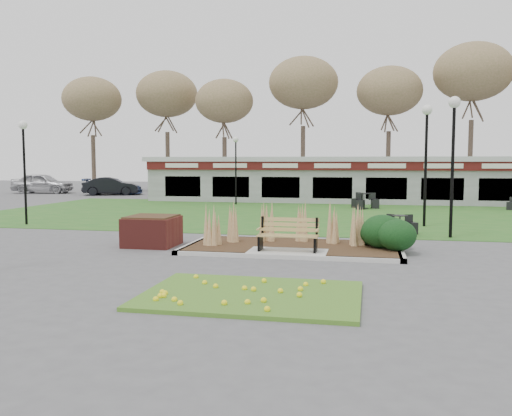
% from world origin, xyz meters
% --- Properties ---
extents(ground, '(100.00, 100.00, 0.00)m').
position_xyz_m(ground, '(0.00, 0.00, 0.00)').
color(ground, '#515154').
rests_on(ground, ground).
extents(lawn, '(34.00, 16.00, 0.02)m').
position_xyz_m(lawn, '(0.00, 12.00, 0.01)').
color(lawn, '#23611E').
rests_on(lawn, ground).
extents(flower_bed, '(4.20, 3.00, 0.16)m').
position_xyz_m(flower_bed, '(0.00, -4.60, 0.07)').
color(flower_bed, '#416C1F').
rests_on(flower_bed, ground).
extents(planting_bed, '(6.75, 3.40, 1.27)m').
position_xyz_m(planting_bed, '(1.27, 1.35, 0.37)').
color(planting_bed, '#382516').
rests_on(planting_bed, ground).
extents(park_bench, '(1.70, 0.66, 0.93)m').
position_xyz_m(park_bench, '(0.00, 0.25, 0.59)').
color(park_bench, tan).
rests_on(park_bench, ground).
extents(brick_planter, '(1.50, 1.50, 0.95)m').
position_xyz_m(brick_planter, '(-4.40, 1.00, 0.48)').
color(brick_planter, maroon).
rests_on(brick_planter, ground).
extents(food_pavilion, '(24.60, 3.40, 2.90)m').
position_xyz_m(food_pavilion, '(0.00, 19.96, 1.48)').
color(food_pavilion, gray).
rests_on(food_pavilion, ground).
extents(tree_backdrop, '(47.24, 5.24, 10.36)m').
position_xyz_m(tree_backdrop, '(0.00, 28.00, 8.36)').
color(tree_backdrop, '#47382B').
rests_on(tree_backdrop, ground).
extents(lamp_post_mid_left, '(0.36, 0.36, 4.29)m').
position_xyz_m(lamp_post_mid_left, '(-11.70, 5.16, 3.12)').
color(lamp_post_mid_left, black).
rests_on(lamp_post_mid_left, ground).
extents(lamp_post_mid_right, '(0.40, 0.40, 4.82)m').
position_xyz_m(lamp_post_mid_right, '(4.97, 4.73, 3.51)').
color(lamp_post_mid_right, black).
rests_on(lamp_post_mid_right, ground).
extents(lamp_post_far_right, '(0.40, 0.40, 4.86)m').
position_xyz_m(lamp_post_far_right, '(4.40, 7.88, 3.54)').
color(lamp_post_far_right, black).
rests_on(lamp_post_far_right, ground).
extents(lamp_post_far_left, '(0.34, 0.34, 4.09)m').
position_xyz_m(lamp_post_far_left, '(-5.68, 17.00, 2.98)').
color(lamp_post_far_left, black).
rests_on(lamp_post_far_left, ground).
extents(bistro_set_b, '(1.31, 1.16, 0.70)m').
position_xyz_m(bistro_set_b, '(3.29, 5.08, 0.25)').
color(bistro_set_b, black).
rests_on(bistro_set_b, ground).
extents(bistro_set_c, '(1.54, 1.56, 0.85)m').
position_xyz_m(bistro_set_c, '(1.93, 15.60, 0.30)').
color(bistro_set_c, black).
rests_on(bistro_set_c, ground).
extents(car_silver, '(5.05, 2.59, 1.64)m').
position_xyz_m(car_silver, '(-23.99, 25.04, 0.82)').
color(car_silver, '#A6A6AA').
rests_on(car_silver, ground).
extents(car_black, '(4.43, 2.88, 1.38)m').
position_xyz_m(car_black, '(-17.36, 23.85, 0.69)').
color(car_black, black).
rests_on(car_black, ground).
extents(car_blue, '(4.81, 2.81, 1.31)m').
position_xyz_m(car_blue, '(-17.42, 24.42, 0.65)').
color(car_blue, navy).
rests_on(car_blue, ground).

